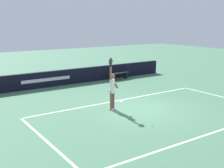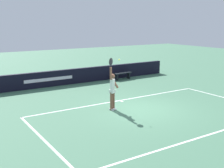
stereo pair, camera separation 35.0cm
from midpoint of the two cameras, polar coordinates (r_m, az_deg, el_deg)
ground_plane at (r=13.73m, az=5.00°, el=-4.93°), size 60.00×60.00×0.00m
court_lines at (r=13.03m, az=7.73°, el=-5.95°), size 10.33×5.71×0.00m
back_wall at (r=19.34m, az=-8.07°, el=1.56°), size 14.48×0.26×0.99m
tennis_player at (r=13.28m, az=-0.71°, el=-0.90°), size 0.51×0.41×2.48m
tennis_ball at (r=12.93m, az=0.61°, el=4.82°), size 0.07×0.07×0.07m
courtside_bench_near at (r=20.51m, az=1.04°, el=1.94°), size 1.47×0.46×0.49m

